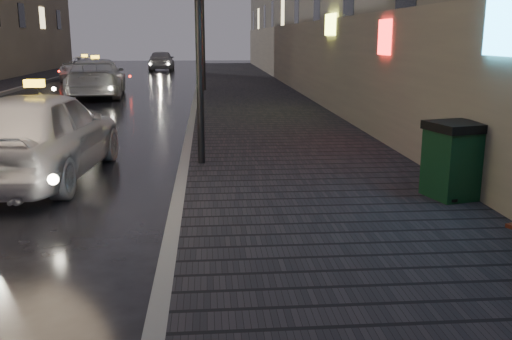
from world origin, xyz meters
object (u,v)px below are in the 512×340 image
at_px(taxi_mid, 96,78).
at_px(car_far, 162,60).
at_px(lamp_far, 203,17).
at_px(taxi_far, 85,68).
at_px(trash_bin, 454,159).
at_px(taxi_near, 39,134).

height_order(taxi_mid, car_far, taxi_mid).
bearing_deg(lamp_far, car_far, 100.32).
bearing_deg(taxi_far, taxi_mid, -76.75).
xyz_separation_m(trash_bin, car_far, (-7.35, 37.52, 0.03)).
bearing_deg(taxi_near, taxi_mid, -78.64).
bearing_deg(trash_bin, car_far, 86.71).
relative_size(lamp_far, taxi_far, 1.03).
height_order(trash_bin, taxi_mid, taxi_mid).
relative_size(taxi_near, taxi_mid, 0.88).
bearing_deg(lamp_far, taxi_mid, -165.28).
height_order(taxi_far, car_far, car_far).
distance_m(lamp_far, trash_bin, 19.43).
bearing_deg(lamp_far, taxi_far, 129.37).
bearing_deg(lamp_far, taxi_near, -100.23).
distance_m(trash_bin, taxi_mid, 19.61).
bearing_deg(lamp_far, trash_bin, -78.15).
relative_size(taxi_far, car_far, 1.11).
distance_m(lamp_far, taxi_far, 11.79).
xyz_separation_m(taxi_mid, taxi_far, (-2.53, 10.10, -0.12)).
relative_size(taxi_near, taxi_far, 0.99).
bearing_deg(taxi_far, trash_bin, -68.72).
xyz_separation_m(taxi_near, taxi_far, (-4.29, 25.36, -0.15)).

